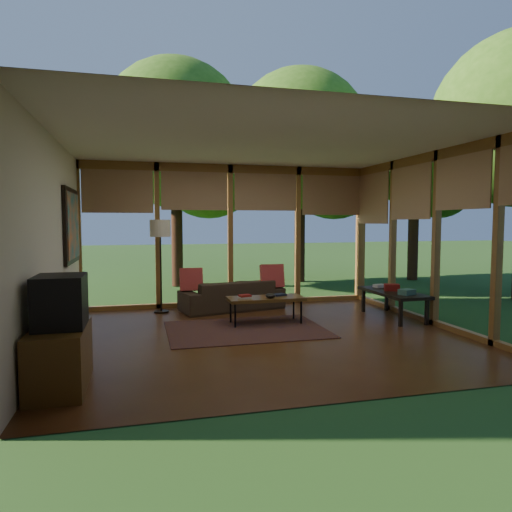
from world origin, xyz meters
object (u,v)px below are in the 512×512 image
object	(u,v)px
media_cabinet	(60,358)
coffee_table	(266,299)
sofa	(232,295)
floor_lamp	(160,234)
side_console	(393,294)
television	(60,301)

from	to	relation	value
media_cabinet	coffee_table	distance (m)	3.48
media_cabinet	coffee_table	xyz separation A→B (m)	(2.68, 2.21, 0.09)
sofa	media_cabinet	size ratio (longest dim) A/B	1.86
floor_lamp	side_console	bearing A→B (deg)	-21.02
floor_lamp	coffee_table	world-z (taller)	floor_lamp
sofa	floor_lamp	xyz separation A→B (m)	(-1.27, 0.05, 1.13)
sofa	television	xyz separation A→B (m)	(-2.38, -3.48, 0.58)
sofa	side_console	distance (m)	2.84
coffee_table	sofa	bearing A→B (deg)	102.64
media_cabinet	side_console	size ratio (longest dim) A/B	0.71
television	floor_lamp	size ratio (longest dim) A/B	0.33
floor_lamp	coffee_table	bearing A→B (deg)	-40.34
coffee_table	side_console	size ratio (longest dim) A/B	0.86
sofa	television	size ratio (longest dim) A/B	3.39
television	sofa	bearing A→B (deg)	55.67
floor_lamp	side_console	distance (m)	4.13
television	coffee_table	bearing A→B (deg)	39.71
sofa	side_console	world-z (taller)	sofa
sofa	side_console	bearing A→B (deg)	138.33
television	media_cabinet	bearing A→B (deg)	180.00
television	coffee_table	world-z (taller)	television
media_cabinet	television	world-z (taller)	television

